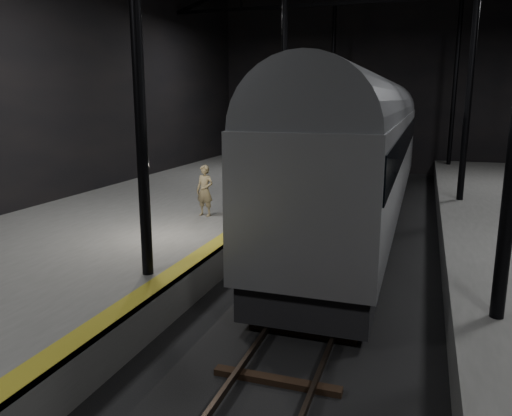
% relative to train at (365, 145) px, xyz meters
% --- Properties ---
extents(ground, '(44.00, 44.00, 0.00)m').
position_rel_train_xyz_m(ground, '(0.00, -6.39, -3.28)').
color(ground, black).
rests_on(ground, ground).
extents(platform_left, '(9.00, 43.80, 1.00)m').
position_rel_train_xyz_m(platform_left, '(-7.50, -6.39, -2.78)').
color(platform_left, '#575754').
rests_on(platform_left, ground).
extents(tactile_strip, '(0.50, 43.80, 0.01)m').
position_rel_train_xyz_m(tactile_strip, '(-3.25, -6.39, -2.27)').
color(tactile_strip, olive).
rests_on(tactile_strip, platform_left).
extents(track, '(2.40, 43.00, 0.24)m').
position_rel_train_xyz_m(track, '(0.00, -6.39, -3.21)').
color(track, '#3F3328').
rests_on(track, ground).
extents(train, '(3.29, 21.99, 5.88)m').
position_rel_train_xyz_m(train, '(0.00, 0.00, 0.00)').
color(train, '#AAACB2').
rests_on(train, ground).
extents(woman, '(0.73, 0.55, 1.82)m').
position_rel_train_xyz_m(woman, '(-5.00, -4.41, -1.37)').
color(woman, '#8B7B55').
rests_on(woman, platform_left).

